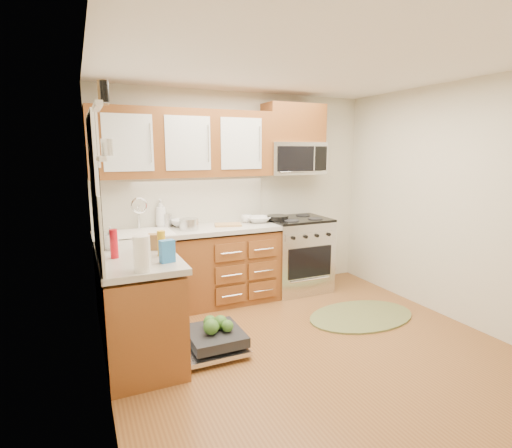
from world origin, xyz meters
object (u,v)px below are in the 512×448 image
paper_towel_roll (142,254)px  rug (361,316)px  microwave (294,158)px  bowl_b (182,223)px  cup (246,219)px  upper_cabinets (184,144)px  cutting_board (228,225)px  range (297,254)px  stock_pot (189,224)px  sink (143,244)px  dishwasher (211,341)px  bowl_a (258,219)px  skillet (278,217)px

paper_towel_roll → rug: bearing=9.1°
microwave → paper_towel_roll: (-2.15, -1.57, -0.64)m
bowl_b → cup: bearing=-4.9°
cup → upper_cabinets: bearing=176.7°
cutting_board → bowl_b: bowl_b is taller
range → stock_pot: size_ratio=4.48×
upper_cabinets → sink: size_ratio=3.31×
stock_pot → bowl_b: stock_pot is taller
microwave → dishwasher: 2.55m
dishwasher → bowl_b: bearing=86.0°
bowl_b → dishwasher: bearing=-94.0°
microwave → dishwasher: size_ratio=1.09×
dishwasher → bowl_a: 1.78m
dishwasher → bowl_b: size_ratio=2.69×
upper_cabinets → stock_pot: size_ratio=9.68×
bowl_b → paper_towel_roll: bearing=-113.3°
upper_cabinets → skillet: upper_cabinets is taller
sink → skillet: bearing=0.8°
bowl_b → rug: bearing=-37.0°
microwave → rug: bearing=-80.4°
microwave → bowl_b: bearing=178.0°
bowl_a → skillet: bearing=-9.6°
rug → cup: 1.75m
dishwasher → microwave: bearing=39.1°
upper_cabinets → dishwasher: 2.19m
upper_cabinets → paper_towel_roll: bearing=-114.9°
skillet → cutting_board: size_ratio=0.87×
microwave → range: bearing=-90.0°
microwave → paper_towel_roll: bearing=-143.8°
sink → bowl_b: 0.54m
range → dishwasher: 1.95m
sink → dishwasher: 1.38m
paper_towel_roll → cutting_board: bearing=50.4°
range → cup: bearing=171.3°
upper_cabinets → stock_pot: (-0.02, -0.20, -0.89)m
cutting_board → cup: 0.30m
cutting_board → skillet: bearing=1.0°
rug → bowl_b: bowl_b is taller
upper_cabinets → stock_pot: 0.91m
range → skillet: bearing=177.6°
cutting_board → rug: bearing=-43.1°
skillet → paper_towel_roll: paper_towel_roll is taller
upper_cabinets → dishwasher: upper_cabinets is taller
rug → bowl_b: bearing=143.0°
stock_pot → paper_towel_roll: bearing=-117.2°
range → stock_pot: stock_pot is taller
upper_cabinets → paper_towel_roll: 1.94m
bowl_b → skillet: bearing=-7.7°
paper_towel_roll → range: bearing=34.0°
stock_pot → bowl_a: bearing=7.0°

